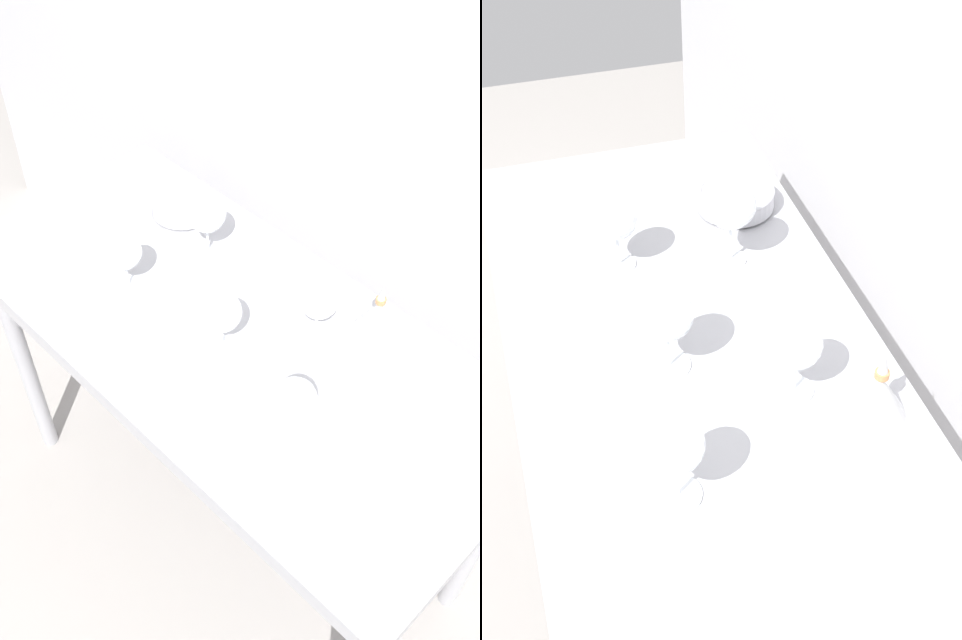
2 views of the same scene
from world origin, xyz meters
TOP-DOWN VIEW (x-y plane):
  - ground_plane at (0.00, 0.00)m, footprint 6.00×6.00m
  - steel_counter at (0.00, -0.01)m, footprint 1.40×0.65m
  - wine_glass_far_left at (-0.22, 0.13)m, footprint 0.10×0.10m
  - wine_glass_far_right at (0.15, 0.12)m, footprint 0.09×0.09m
  - wine_glass_near_center at (0.04, -0.06)m, footprint 0.09×0.09m
  - wine_glass_near_left at (-0.27, -0.09)m, footprint 0.09×0.09m
  - wine_glass_near_right at (0.30, -0.12)m, footprint 0.09×0.09m
  - tasting_sheet_upper at (0.40, 0.10)m, footprint 0.20×0.22m
  - tasting_bowl at (-0.39, 0.19)m, footprint 0.17×0.17m
  - decanter_funnel at (0.24, 0.23)m, footprint 0.10×0.10m

SIDE VIEW (x-z plane):
  - ground_plane at x=0.00m, z-range 0.00..0.00m
  - steel_counter at x=0.00m, z-range 0.34..1.24m
  - tasting_sheet_upper at x=0.40m, z-range 0.90..0.90m
  - tasting_bowl at x=-0.39m, z-range 0.90..0.95m
  - decanter_funnel at x=0.24m, z-range 0.88..1.01m
  - wine_glass_far_right at x=0.15m, z-range 0.93..1.08m
  - wine_glass_near_left at x=-0.27m, z-range 0.93..1.09m
  - wine_glass_near_right at x=0.30m, z-range 0.93..1.10m
  - wine_glass_near_center at x=0.04m, z-range 0.93..1.10m
  - wine_glass_far_left at x=-0.22m, z-range 0.94..1.12m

